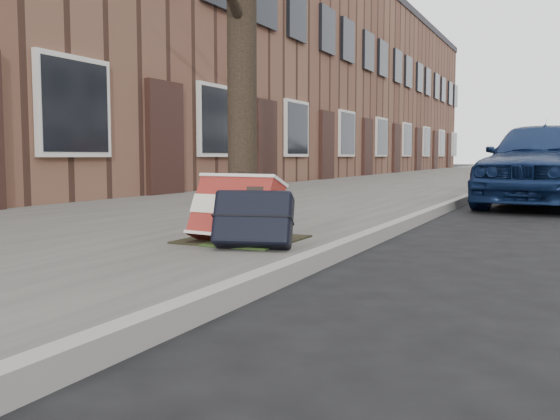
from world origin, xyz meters
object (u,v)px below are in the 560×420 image
at_px(suitcase_red, 236,210).
at_px(suitcase_navy, 253,218).
at_px(car_near_mid, 559,161).
at_px(car_near_front, 546,162).

height_order(suitcase_red, suitcase_navy, suitcase_red).
bearing_deg(car_near_mid, car_near_front, -82.88).
height_order(car_near_front, car_near_mid, car_near_front).
relative_size(suitcase_navy, car_near_front, 0.14).
relative_size(car_near_front, car_near_mid, 0.99).
bearing_deg(car_near_mid, suitcase_red, -91.20).
relative_size(suitcase_navy, car_near_mid, 0.14).
xyz_separation_m(suitcase_red, suitcase_navy, (0.23, -0.15, -0.04)).
distance_m(suitcase_navy, car_near_mid, 12.77).
relative_size(suitcase_red, car_near_front, 0.17).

